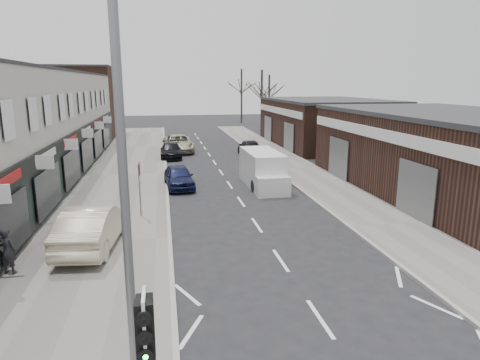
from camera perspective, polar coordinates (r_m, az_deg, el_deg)
name	(u,v)px	position (r m, az deg, el deg)	size (l,w,h in m)	color
pavement_left	(125,175)	(30.74, -15.11, 0.66)	(5.50, 64.00, 0.12)	slate
pavement_right	(297,169)	(32.14, 7.67, 1.51)	(3.50, 64.00, 0.12)	slate
shop_terrace_left	(1,130)	(29.20, -29.29, 5.80)	(8.00, 41.00, 7.10)	beige
brick_block_far	(79,103)	(53.87, -20.66, 9.55)	(8.00, 10.00, 8.00)	#43271C
right_unit_near	(452,154)	(27.79, 26.43, 3.11)	(10.00, 18.00, 4.50)	#382119
right_unit_far	(325,123)	(45.29, 11.30, 7.43)	(10.00, 16.00, 4.50)	#382119
tree_far_a	(261,131)	(57.82, 2.86, 6.52)	(3.60, 3.60, 8.00)	#382D26
tree_far_b	(269,126)	(64.20, 3.84, 7.13)	(3.60, 3.60, 7.50)	#382D26
tree_far_c	(242,123)	(69.41, 0.20, 7.58)	(3.60, 3.60, 8.50)	#382D26
traffic_light	(146,342)	(7.11, -12.41, -20.38)	(0.28, 0.60, 3.10)	slate
street_lamp	(135,184)	(7.38, -13.88, -0.53)	(2.23, 0.22, 8.00)	slate
warning_sign	(140,173)	(20.42, -13.22, 0.93)	(0.12, 0.80, 2.70)	slate
white_van	(263,170)	(26.60, 3.06, 1.37)	(2.03, 5.59, 2.17)	silver
sedan_on_pavement	(92,226)	(17.36, -19.10, -5.83)	(1.75, 5.01, 1.65)	beige
pedestrian	(7,251)	(16.10, -28.60, -8.31)	(0.58, 0.38, 1.58)	black
parked_car_left_a	(179,177)	(26.43, -8.15, 0.44)	(1.62, 4.03, 1.37)	#121638
parked_car_left_b	(171,151)	(37.24, -9.18, 3.90)	(1.79, 4.39, 1.28)	black
parked_car_left_c	(178,143)	(40.52, -8.23, 4.86)	(2.61, 5.66, 1.57)	#B3AA8F
parked_car_right_a	(264,158)	(32.59, 3.27, 2.96)	(1.55, 4.44, 1.46)	silver
parked_car_right_b	(250,147)	(38.05, 1.28, 4.38)	(1.71, 4.25, 1.45)	black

